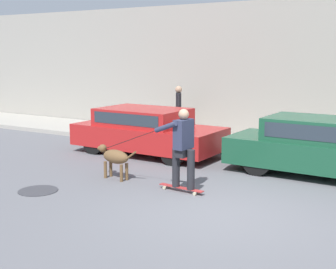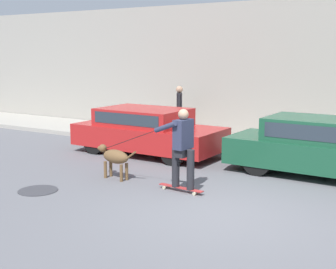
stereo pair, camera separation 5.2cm
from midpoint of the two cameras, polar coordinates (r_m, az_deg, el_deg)
ground_plane at (r=8.32m, az=6.37°, el=-9.39°), size 36.00×36.00×0.00m
back_wall at (r=14.69m, az=18.18°, el=7.19°), size 32.00×0.30×4.36m
sidewalk_curb at (r=13.53m, az=16.35°, el=-1.93°), size 30.00×2.57×0.14m
parked_car_0 at (r=12.84m, az=-2.72°, el=0.41°), size 4.17×1.91×1.26m
parked_car_1 at (r=11.00m, az=18.56°, el=-1.60°), size 4.49×1.82×1.32m
dog at (r=10.34m, az=-6.65°, el=-2.78°), size 1.14×0.40×0.73m
skateboarder at (r=9.21m, az=1.67°, el=-1.34°), size 2.62×0.63×1.67m
pedestrian_with_bag at (r=15.53m, az=1.20°, el=3.41°), size 0.40×0.59×1.55m
manhole_cover at (r=9.85m, az=-15.70°, el=-6.61°), size 0.80×0.80×0.01m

